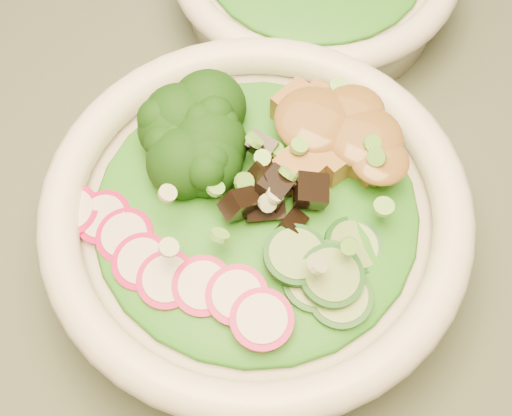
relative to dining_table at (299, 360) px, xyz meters
The scene contains 10 objects.
dining_table is the anchor object (origin of this frame).
salad_bowl 0.16m from the dining_table, 161.67° to the left, with size 0.27×0.27×0.07m.
lettuce_bed 0.18m from the dining_table, 161.67° to the left, with size 0.21×0.21×0.02m, color #196415.
broccoli_florets 0.22m from the dining_table, 164.56° to the left, with size 0.08×0.07×0.04m, color black, non-canonical shape.
radish_slices 0.20m from the dining_table, 145.11° to the right, with size 0.11×0.04×0.02m, color #B70E4F, non-canonical shape.
cucumber_slices 0.19m from the dining_table, ahead, with size 0.07×0.07×0.04m, color #84A25A, non-canonical shape.
mushroom_heap 0.20m from the dining_table, 149.64° to the left, with size 0.07×0.07×0.04m, color black, non-canonical shape.
tofu_cubes 0.21m from the dining_table, 114.44° to the left, with size 0.09×0.06×0.04m, color #915F30, non-canonical shape.
peanut_sauce 0.22m from the dining_table, 114.44° to the left, with size 0.07×0.06×0.02m, color brown.
scallion_garnish 0.21m from the dining_table, 161.67° to the left, with size 0.19×0.19×0.02m, color #68B43F, non-canonical shape.
Camera 1 is at (0.07, -0.16, 1.20)m, focal length 50.00 mm.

